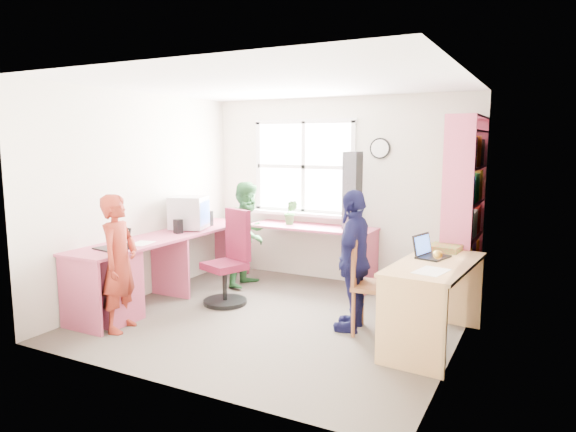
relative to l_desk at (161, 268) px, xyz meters
The scene contains 19 objects.
room 1.57m from the l_desk, 16.12° to the left, with size 3.64×3.44×2.44m.
l_desk is the anchor object (origin of this frame).
right_desk 2.92m from the l_desk, ahead, with size 0.72×1.38×0.77m.
bookshelf 3.35m from the l_desk, 26.43° to the left, with size 0.30×1.02×2.10m.
swivel_chair 0.77m from the l_desk, 41.19° to the left, with size 0.64×0.64×1.07m.
wooden_chair 2.31m from the l_desk, ahead, with size 0.46×0.46×0.98m.
crt_monitor 0.95m from the l_desk, 104.64° to the left, with size 0.51×0.48×0.41m.
laptop_left 0.63m from the l_desk, 107.10° to the right, with size 0.35×0.31×0.21m.
laptop_right 2.87m from the l_desk, ahead, with size 0.33×0.36×0.21m.
speaker_a 0.64m from the l_desk, 106.16° to the left, with size 0.10×0.10×0.17m.
speaker_b 1.19m from the l_desk, 97.86° to the left, with size 0.10×0.10×0.19m.
cd_tower 2.47m from the l_desk, 47.46° to the left, with size 0.22×0.20×0.96m.
game_box 3.03m from the l_desk, 16.36° to the left, with size 0.32×0.32×0.06m.
paper_a 0.36m from the l_desk, 118.92° to the right, with size 0.24×0.30×0.00m.
paper_b 2.95m from the l_desk, ahead, with size 0.28×0.36×0.00m.
potted_plant 1.91m from the l_desk, 66.01° to the left, with size 0.18×0.14×0.32m, color #2A692A.
person_red 0.73m from the l_desk, 81.84° to the right, with size 0.49×0.32×1.34m, color maroon.
person_green 1.31m from the l_desk, 72.96° to the left, with size 0.65×0.50×1.33m, color #2A6932.
person_navy 2.16m from the l_desk, ahead, with size 0.81×0.34×1.38m, color #141540.
Camera 1 is at (2.46, -4.54, 1.83)m, focal length 32.00 mm.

